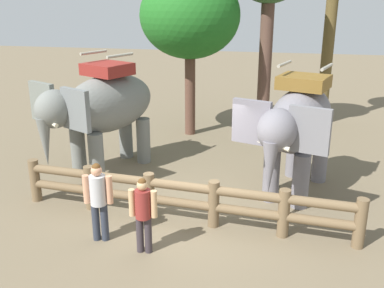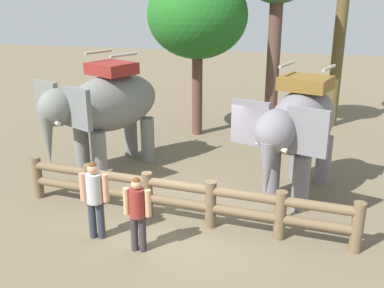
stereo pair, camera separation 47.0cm
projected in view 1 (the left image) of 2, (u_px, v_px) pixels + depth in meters
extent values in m
plane|color=brown|center=(183.00, 216.00, 10.05)|extent=(60.00, 60.00, 0.00)
cylinder|color=brown|center=(35.00, 180.00, 10.67)|extent=(0.24, 0.24, 1.05)
cylinder|color=brown|center=(90.00, 188.00, 10.28)|extent=(0.24, 0.24, 1.05)
cylinder|color=brown|center=(149.00, 195.00, 9.88)|extent=(0.24, 0.24, 1.05)
cylinder|color=brown|center=(214.00, 204.00, 9.48)|extent=(0.24, 0.24, 1.05)
cylinder|color=brown|center=(284.00, 213.00, 9.08)|extent=(0.24, 0.24, 1.05)
cylinder|color=brown|center=(360.00, 223.00, 8.68)|extent=(0.24, 0.24, 1.05)
cylinder|color=brown|center=(181.00, 203.00, 9.70)|extent=(7.38, 0.85, 0.20)
cylinder|color=brown|center=(181.00, 186.00, 9.57)|extent=(7.38, 0.85, 0.20)
cylinder|color=slate|center=(96.00, 158.00, 11.72)|extent=(0.40, 0.40, 1.34)
cylinder|color=slate|center=(78.00, 152.00, 12.15)|extent=(0.40, 0.40, 1.34)
cylinder|color=slate|center=(143.00, 141.00, 13.09)|extent=(0.40, 0.40, 1.34)
cylinder|color=slate|center=(126.00, 136.00, 13.51)|extent=(0.40, 0.40, 1.34)
ellipsoid|color=slate|center=(110.00, 103.00, 12.21)|extent=(2.52, 3.30, 1.56)
ellipsoid|color=slate|center=(55.00, 109.00, 10.80)|extent=(1.21, 1.28, 0.95)
cube|color=slate|center=(76.00, 110.00, 10.51)|extent=(0.86, 0.51, 1.01)
cube|color=slate|center=(43.00, 102.00, 11.25)|extent=(0.86, 0.51, 1.01)
cone|color=slate|center=(46.00, 142.00, 10.78)|extent=(0.36, 0.36, 1.23)
cone|color=beige|center=(51.00, 123.00, 10.60)|extent=(0.41, 0.28, 0.17)
cone|color=beige|center=(43.00, 121.00, 10.80)|extent=(0.41, 0.28, 0.17)
cube|color=maroon|center=(107.00, 69.00, 11.91)|extent=(1.46, 1.40, 0.31)
cylinder|color=#A59E8C|center=(120.00, 55.00, 11.48)|extent=(0.46, 0.85, 0.08)
cylinder|color=#A59E8C|center=(94.00, 52.00, 12.07)|extent=(0.46, 0.85, 0.08)
cylinder|color=slate|center=(301.00, 181.00, 10.31)|extent=(0.39, 0.39, 1.31)
cylinder|color=slate|center=(271.00, 175.00, 10.65)|extent=(0.39, 0.39, 1.31)
cylinder|color=slate|center=(320.00, 158.00, 11.76)|extent=(0.39, 0.39, 1.31)
cylinder|color=slate|center=(294.00, 153.00, 12.10)|extent=(0.39, 0.39, 1.31)
ellipsoid|color=slate|center=(301.00, 119.00, 10.81)|extent=(2.16, 3.21, 1.53)
ellipsoid|color=slate|center=(277.00, 130.00, 9.31)|extent=(1.10, 1.19, 0.93)
cube|color=slate|center=(309.00, 130.00, 9.10)|extent=(0.87, 0.40, 0.98)
cube|color=slate|center=(251.00, 122.00, 9.69)|extent=(0.87, 0.40, 0.98)
cone|color=slate|center=(270.00, 168.00, 9.27)|extent=(0.35, 0.35, 1.20)
cone|color=beige|center=(280.00, 147.00, 9.12)|extent=(0.41, 0.23, 0.17)
cone|color=beige|center=(265.00, 144.00, 9.28)|extent=(0.41, 0.23, 0.17)
cube|color=brown|center=(304.00, 82.00, 10.51)|extent=(1.36, 1.28, 0.31)
cylinder|color=#A59E8C|center=(327.00, 67.00, 10.15)|extent=(0.35, 0.86, 0.08)
cylinder|color=#A59E8C|center=(285.00, 64.00, 10.62)|extent=(0.35, 0.86, 0.08)
cylinder|color=#352E33|center=(148.00, 235.00, 8.56)|extent=(0.14, 0.14, 0.74)
cylinder|color=#352E33|center=(140.00, 234.00, 8.58)|extent=(0.14, 0.14, 0.74)
cylinder|color=maroon|center=(143.00, 204.00, 8.35)|extent=(0.32, 0.32, 0.57)
cylinder|color=tan|center=(154.00, 204.00, 8.32)|extent=(0.12, 0.12, 0.54)
cylinder|color=tan|center=(132.00, 203.00, 8.38)|extent=(0.12, 0.12, 0.54)
sphere|color=tan|center=(142.00, 185.00, 8.23)|extent=(0.21, 0.21, 0.21)
sphere|color=#593819|center=(142.00, 182.00, 8.21)|extent=(0.16, 0.16, 0.16)
cylinder|color=#2C323F|center=(105.00, 222.00, 8.98)|extent=(0.15, 0.15, 0.80)
cylinder|color=#2C323F|center=(96.00, 222.00, 8.99)|extent=(0.15, 0.15, 0.80)
cylinder|color=#B8B8BB|center=(98.00, 190.00, 8.75)|extent=(0.37, 0.37, 0.62)
cylinder|color=tan|center=(109.00, 190.00, 8.73)|extent=(0.13, 0.13, 0.58)
cylinder|color=tan|center=(86.00, 189.00, 8.76)|extent=(0.13, 0.13, 0.58)
sphere|color=tan|center=(96.00, 170.00, 8.62)|extent=(0.22, 0.22, 0.22)
sphere|color=#593819|center=(96.00, 168.00, 8.60)|extent=(0.17, 0.17, 0.17)
cylinder|color=brown|center=(327.00, 53.00, 16.37)|extent=(0.42, 0.42, 5.39)
cylinder|color=brown|center=(190.00, 90.00, 15.46)|extent=(0.36, 0.36, 3.18)
ellipsoid|color=#1E641E|center=(190.00, 15.00, 14.65)|extent=(3.34, 3.34, 2.84)
cylinder|color=brown|center=(265.00, 66.00, 15.43)|extent=(0.45, 0.45, 4.79)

